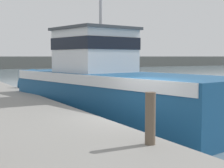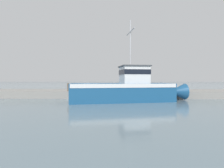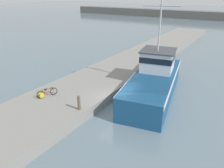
% 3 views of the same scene
% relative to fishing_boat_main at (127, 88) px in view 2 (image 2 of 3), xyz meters
% --- Properties ---
extents(ground_plane, '(320.00, 320.00, 0.00)m').
position_rel_fishing_boat_main_xyz_m(ground_plane, '(-1.29, -4.57, -1.44)').
color(ground_plane, slate).
extents(dock_pier, '(6.17, 80.00, 0.90)m').
position_rel_fishing_boat_main_xyz_m(dock_pier, '(-5.36, -4.57, -0.99)').
color(dock_pier, gray).
rests_on(dock_pier, ground_plane).
extents(fishing_boat_main, '(5.60, 13.53, 9.00)m').
position_rel_fishing_boat_main_xyz_m(fishing_boat_main, '(0.00, 0.00, 0.00)').
color(fishing_boat_main, navy).
rests_on(fishing_boat_main, ground_plane).
extents(bicycle_touring, '(0.84, 1.61, 0.69)m').
position_rel_fishing_boat_main_xyz_m(bicycle_touring, '(-6.46, -7.34, -0.22)').
color(bicycle_touring, black).
rests_on(bicycle_touring, dock_pier).
extents(mooring_post, '(0.21, 0.21, 1.07)m').
position_rel_fishing_boat_main_xyz_m(mooring_post, '(-2.79, -7.44, -0.01)').
color(mooring_post, brown).
rests_on(mooring_post, dock_pier).
extents(hose_coil, '(0.57, 0.57, 0.04)m').
position_rel_fishing_boat_main_xyz_m(hose_coil, '(-7.71, -6.86, -0.52)').
color(hose_coil, green).
rests_on(hose_coil, dock_pier).
extents(water_bottle_on_curb, '(0.07, 0.07, 0.21)m').
position_rel_fishing_boat_main_xyz_m(water_bottle_on_curb, '(-7.26, -6.05, -0.43)').
color(water_bottle_on_curb, green).
rests_on(water_bottle_on_curb, dock_pier).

